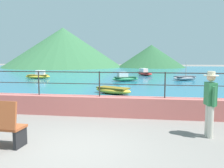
# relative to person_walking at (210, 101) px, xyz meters

# --- Properties ---
(ground_plane) EXTENTS (120.00, 120.00, 0.00)m
(ground_plane) POSITION_rel_person_walking_xyz_m (-3.35, -1.30, -0.98)
(ground_plane) COLOR slate
(promenade_wall) EXTENTS (20.00, 0.56, 0.70)m
(promenade_wall) POSITION_rel_person_walking_xyz_m (-3.35, 1.90, -0.63)
(promenade_wall) COLOR #BC605B
(promenade_wall) RESTS_ON ground
(railing) EXTENTS (18.44, 0.04, 0.90)m
(railing) POSITION_rel_person_walking_xyz_m (-3.35, 1.90, 0.36)
(railing) COLOR #282623
(railing) RESTS_ON promenade_wall
(lake_water) EXTENTS (64.00, 44.32, 0.06)m
(lake_water) POSITION_rel_person_walking_xyz_m (-3.35, 24.54, -0.95)
(lake_water) COLOR #236B89
(lake_water) RESTS_ON ground
(hill_main) EXTENTS (23.46, 23.46, 7.73)m
(hill_main) POSITION_rel_person_walking_xyz_m (-18.51, 40.43, 2.89)
(hill_main) COLOR #33663D
(hill_main) RESTS_ON ground
(hill_secondary) EXTENTS (13.07, 13.07, 4.33)m
(hill_secondary) POSITION_rel_person_walking_xyz_m (-1.29, 41.42, 1.19)
(hill_secondary) COLOR #285633
(hill_secondary) RESTS_ON ground
(person_walking) EXTENTS (0.38, 0.56, 1.75)m
(person_walking) POSITION_rel_person_walking_xyz_m (0.00, 0.00, 0.00)
(person_walking) COLOR beige
(person_walking) RESTS_ON ground
(boat_0) EXTENTS (2.41, 1.23, 0.76)m
(boat_0) POSITION_rel_person_walking_xyz_m (-11.94, 15.14, -0.65)
(boat_0) COLOR gold
(boat_0) RESTS_ON lake_water
(boat_1) EXTENTS (2.44, 1.93, 1.63)m
(boat_1) POSITION_rel_person_walking_xyz_m (1.49, 15.53, -0.72)
(boat_1) COLOR gray
(boat_1) RESTS_ON lake_water
(boat_3) EXTENTS (2.10, 2.38, 0.76)m
(boat_3) POSITION_rel_person_walking_xyz_m (-2.10, 20.43, -0.65)
(boat_3) COLOR red
(boat_3) RESTS_ON lake_water
(boat_4) EXTENTS (2.46, 1.82, 0.76)m
(boat_4) POSITION_rel_person_walking_xyz_m (-3.63, 13.94, -0.65)
(boat_4) COLOR #338C59
(boat_4) RESTS_ON lake_water
(boat_5) EXTENTS (2.46, 1.86, 0.36)m
(boat_5) POSITION_rel_person_walking_xyz_m (-3.58, 6.79, -0.72)
(boat_5) COLOR gold
(boat_5) RESTS_ON lake_water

